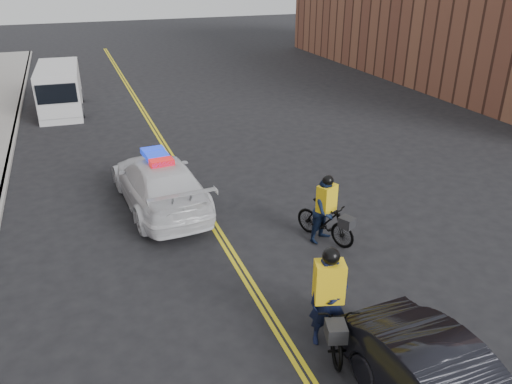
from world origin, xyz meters
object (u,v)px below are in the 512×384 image
object	(u,v)px
cargo_van	(60,90)
cyclist_near	(327,311)
cyclist_far	(326,215)
police_cruiser	(159,183)

from	to	relation	value
cargo_van	cyclist_near	xyz separation A→B (m)	(4.65, -19.96, -0.34)
cyclist_near	cyclist_far	distance (m)	4.12
cyclist_far	police_cruiser	bearing A→B (deg)	111.08
police_cruiser	cyclist_far	distance (m)	5.38
cyclist_near	cyclist_far	size ratio (longest dim) A/B	1.20
cargo_van	cyclist_near	bearing A→B (deg)	-74.22
cyclist_far	cargo_van	bearing A→B (deg)	86.87
cargo_van	cyclist_far	distance (m)	17.58
cyclist_far	cyclist_near	bearing A→B (deg)	-142.49
cyclist_near	cyclist_far	world-z (taller)	cyclist_near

